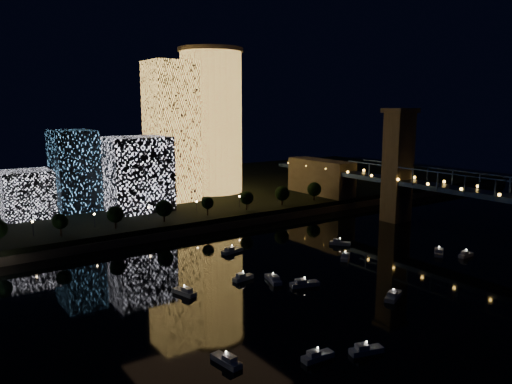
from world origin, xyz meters
TOP-DOWN VIEW (x-y plane):
  - ground at (0.00, 0.00)m, footprint 520.00×520.00m
  - far_bank at (0.00, 160.00)m, footprint 420.00×160.00m
  - seawall at (0.00, 82.00)m, footprint 420.00×6.00m
  - tower_cylindrical at (21.78, 138.98)m, footprint 34.00×34.00m
  - tower_rectangular at (-6.61, 128.76)m, footprint 21.05×21.05m
  - midrise_blocks at (-55.43, 124.62)m, footprint 95.64×40.76m
  - truss_bridge at (65.00, 3.72)m, footprint 13.00×266.00m
  - motorboats at (-15.21, 9.90)m, footprint 109.81×81.76m
  - esplanade_trees at (-22.59, 88.00)m, footprint 166.37×6.96m
  - street_lamps at (-34.00, 94.00)m, footprint 132.70×0.70m

SIDE VIEW (x-z plane):
  - ground at x=0.00m, z-range 0.00..0.00m
  - motorboats at x=-15.21m, z-range -0.58..2.20m
  - seawall at x=0.00m, z-range 0.00..3.00m
  - far_bank at x=0.00m, z-range 0.00..5.00m
  - street_lamps at x=-34.00m, z-range 6.20..11.85m
  - esplanade_trees at x=-22.59m, z-range 5.98..14.96m
  - truss_bridge at x=65.00m, z-range -8.75..41.25m
  - midrise_blocks at x=-55.43m, z-range 2.43..37.88m
  - tower_rectangular at x=-6.61m, z-range 5.00..71.98m
  - tower_cylindrical at x=21.78m, z-range 5.13..80.63m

